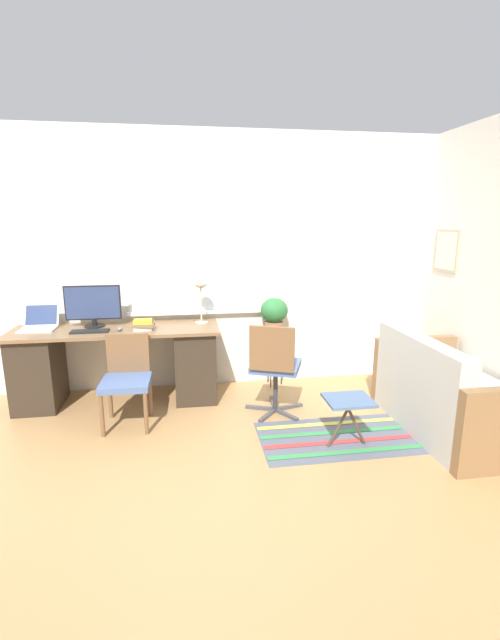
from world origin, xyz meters
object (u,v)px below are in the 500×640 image
(laptop, at_px, (39,324))
(book_stack, at_px, (143,325))
(potted_plant, at_px, (274,313))
(couch_loveseat, at_px, (449,399))
(folding_stool, at_px, (349,404))
(plant_stand, at_px, (274,339))
(desk_chair_wooden, at_px, (127,377))
(monitor, at_px, (93,306))
(office_chair_swivel, at_px, (275,366))
(keyboard, at_px, (90,331))
(mouse, at_px, (120,329))
(desk_lamp, at_px, (201,290))

(laptop, bearing_deg, book_stack, -10.46)
(book_stack, relative_size, potted_plant, 0.58)
(couch_loveseat, distance_m, folding_stool, 0.98)
(laptop, relative_size, plant_stand, 0.53)
(desk_chair_wooden, xyz_separation_m, plant_stand, (1.48, 0.71, 0.09))
(laptop, xyz_separation_m, potted_plant, (2.36, 0.12, 0.01))
(couch_loveseat, bearing_deg, folding_stool, 98.06)
(monitor, xyz_separation_m, office_chair_swivel, (1.70, -0.64, -0.49))
(keyboard, height_order, couch_loveseat, couch_loveseat)
(laptop, distance_m, couch_loveseat, 3.85)
(mouse, xyz_separation_m, potted_plant, (1.57, 0.30, 0.04))
(book_stack, height_order, plant_stand, book_stack)
(mouse, distance_m, potted_plant, 1.60)
(monitor, distance_m, keyboard, 0.30)
(desk_chair_wooden, relative_size, couch_loveseat, 0.55)
(couch_loveseat, xyz_separation_m, folding_stool, (-0.97, -0.14, 0.08))
(plant_stand, bearing_deg, couch_loveseat, -44.32)
(monitor, xyz_separation_m, plant_stand, (1.84, 0.09, -0.45))
(office_chair_swivel, relative_size, couch_loveseat, 0.62)
(keyboard, xyz_separation_m, book_stack, (0.49, 0.01, 0.04))
(laptop, height_order, desk_lamp, desk_lamp)
(laptop, relative_size, monitor, 0.62)
(office_chair_swivel, distance_m, plant_stand, 0.75)
(laptop, height_order, monitor, monitor)
(laptop, height_order, couch_loveseat, laptop)
(keyboard, distance_m, potted_plant, 1.87)
(monitor, bearing_deg, mouse, -38.02)
(laptop, relative_size, keyboard, 0.95)
(book_stack, distance_m, folding_stool, 2.05)
(potted_plant, bearing_deg, desk_chair_wooden, -154.46)
(monitor, relative_size, mouse, 7.08)
(office_chair_swivel, distance_m, folding_stool, 0.82)
(laptop, bearing_deg, desk_chair_wooden, -33.94)
(desk_chair_wooden, relative_size, plant_stand, 1.28)
(office_chair_swivel, bearing_deg, book_stack, 2.27)
(couch_loveseat, bearing_deg, book_stack, 70.11)
(desk_lamp, bearing_deg, office_chair_swivel, -44.79)
(keyboard, height_order, office_chair_swivel, office_chair_swivel)
(laptop, xyz_separation_m, desk_chair_wooden, (0.88, -0.59, -0.38))
(mouse, height_order, couch_loveseat, couch_loveseat)
(mouse, xyz_separation_m, desk_chair_wooden, (0.09, -0.41, -0.34))
(desk_lamp, distance_m, couch_loveseat, 2.51)
(keyboard, height_order, folding_stool, keyboard)
(desk_chair_wooden, distance_m, couch_loveseat, 2.83)
(office_chair_swivel, height_order, plant_stand, office_chair_swivel)
(keyboard, xyz_separation_m, folding_stool, (2.16, -1.08, -0.40))
(monitor, distance_m, office_chair_swivel, 1.88)
(mouse, bearing_deg, desk_lamp, 14.17)
(plant_stand, bearing_deg, folding_stool, -77.15)
(laptop, distance_m, plant_stand, 2.38)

